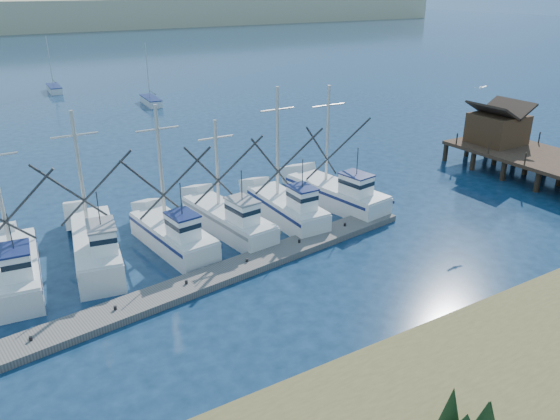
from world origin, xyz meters
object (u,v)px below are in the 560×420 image
object	(u,v)px
floating_dock	(203,281)
sailboat_near	(151,101)
sailboat_far	(54,89)
timber_pier	(531,146)

from	to	relation	value
floating_dock	sailboat_near	distance (m)	49.71
sailboat_near	floating_dock	bearing A→B (deg)	-101.49
floating_dock	sailboat_far	size ratio (longest dim) A/B	3.71
sailboat_near	sailboat_far	distance (m)	19.03
timber_pier	sailboat_far	xyz separation A→B (m)	(-27.60, 61.64, -2.07)
timber_pier	floating_dock	bearing A→B (deg)	-175.02
timber_pier	sailboat_far	distance (m)	67.57
timber_pier	sailboat_far	bearing A→B (deg)	114.12
timber_pier	sailboat_far	world-z (taller)	sailboat_far
timber_pier	sailboat_far	size ratio (longest dim) A/B	2.47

